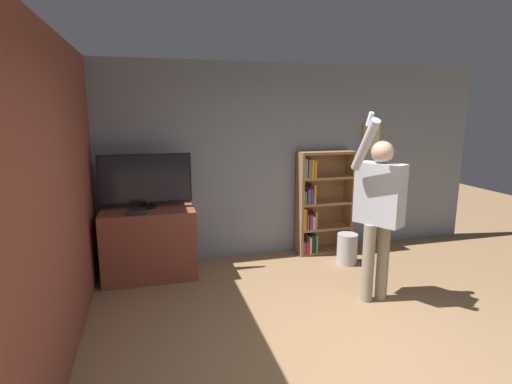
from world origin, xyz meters
The scene contains 9 objects.
ground_plane centered at (0.00, 0.00, 0.00)m, with size 14.00×14.00×0.00m, color #93704C.
wall_back centered at (0.01, 2.93, 1.35)m, with size 6.61×0.09×2.70m.
wall_side_brick centered at (-2.33, 1.45, 1.35)m, with size 0.06×4.50×2.70m.
tv_ledge centered at (-1.66, 2.52, 0.44)m, with size 1.12×0.70×0.87m.
television centered at (-1.66, 2.56, 1.22)m, with size 1.11×0.22×0.67m.
game_console centered at (-1.78, 2.30, 0.90)m, with size 0.20×0.18×0.05m.
bookshelf centered at (0.74, 2.75, 0.72)m, with size 0.81×0.28×1.49m.
person centered at (0.71, 1.17, 1.08)m, with size 0.64×0.60×2.05m.
waste_bin centered at (0.94, 2.22, 0.21)m, with size 0.27×0.27×0.42m.
Camera 1 is at (-1.62, -2.45, 2.06)m, focal length 28.00 mm.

